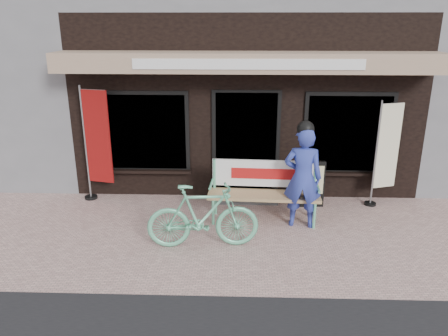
{
  "coord_description": "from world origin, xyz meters",
  "views": [
    {
      "loc": [
        -0.14,
        -6.41,
        3.48
      ],
      "look_at": [
        -0.39,
        0.7,
        1.05
      ],
      "focal_mm": 35.0,
      "sensor_mm": 36.0,
      "label": 1
    }
  ],
  "objects_px": {
    "bicycle": "(203,216)",
    "nobori_cream": "(385,152)",
    "nobori_red": "(96,143)",
    "menu_stand": "(312,184)",
    "bench": "(264,186)",
    "person": "(303,176)"
  },
  "relations": [
    {
      "from": "bicycle",
      "to": "nobori_cream",
      "type": "height_order",
      "value": "nobori_cream"
    },
    {
      "from": "person",
      "to": "bicycle",
      "type": "distance_m",
      "value": 1.9
    },
    {
      "from": "nobori_red",
      "to": "menu_stand",
      "type": "distance_m",
      "value": 4.28
    },
    {
      "from": "menu_stand",
      "to": "bench",
      "type": "bearing_deg",
      "value": -153.07
    },
    {
      "from": "bench",
      "to": "menu_stand",
      "type": "xyz_separation_m",
      "value": [
        0.97,
        0.58,
        -0.16
      ]
    },
    {
      "from": "bicycle",
      "to": "menu_stand",
      "type": "height_order",
      "value": "bicycle"
    },
    {
      "from": "bench",
      "to": "nobori_red",
      "type": "xyz_separation_m",
      "value": [
        -3.25,
        0.77,
        0.56
      ]
    },
    {
      "from": "person",
      "to": "nobori_cream",
      "type": "relative_size",
      "value": 0.91
    },
    {
      "from": "bicycle",
      "to": "menu_stand",
      "type": "relative_size",
      "value": 1.92
    },
    {
      "from": "nobori_red",
      "to": "nobori_cream",
      "type": "distance_m",
      "value": 5.6
    },
    {
      "from": "bench",
      "to": "menu_stand",
      "type": "distance_m",
      "value": 1.14
    },
    {
      "from": "nobori_red",
      "to": "menu_stand",
      "type": "height_order",
      "value": "nobori_red"
    },
    {
      "from": "bench",
      "to": "person",
      "type": "bearing_deg",
      "value": -18.55
    },
    {
      "from": "nobori_red",
      "to": "person",
      "type": "bearing_deg",
      "value": -2.52
    },
    {
      "from": "person",
      "to": "bicycle",
      "type": "xyz_separation_m",
      "value": [
        -1.66,
        -0.83,
        -0.4
      ]
    },
    {
      "from": "nobori_red",
      "to": "menu_stand",
      "type": "bearing_deg",
      "value": 9.65
    },
    {
      "from": "menu_stand",
      "to": "nobori_red",
      "type": "bearing_deg",
      "value": 173.43
    },
    {
      "from": "nobori_red",
      "to": "menu_stand",
      "type": "xyz_separation_m",
      "value": [
        4.22,
        -0.19,
        -0.72
      ]
    },
    {
      "from": "bicycle",
      "to": "person",
      "type": "bearing_deg",
      "value": -68.65
    },
    {
      "from": "bicycle",
      "to": "bench",
      "type": "bearing_deg",
      "value": -48.34
    },
    {
      "from": "nobori_red",
      "to": "bicycle",
      "type": "bearing_deg",
      "value": -27.5
    },
    {
      "from": "nobori_cream",
      "to": "nobori_red",
      "type": "bearing_deg",
      "value": 161.38
    }
  ]
}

